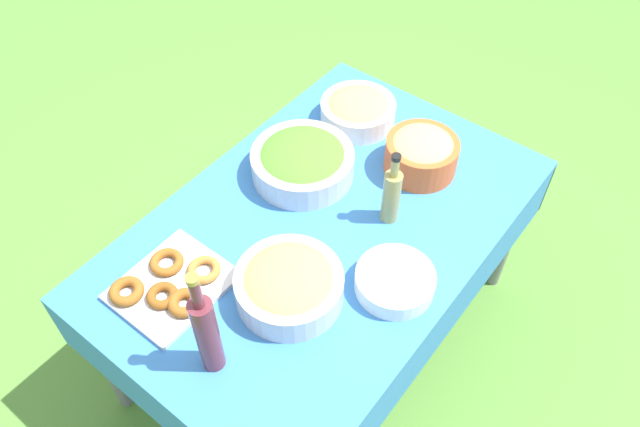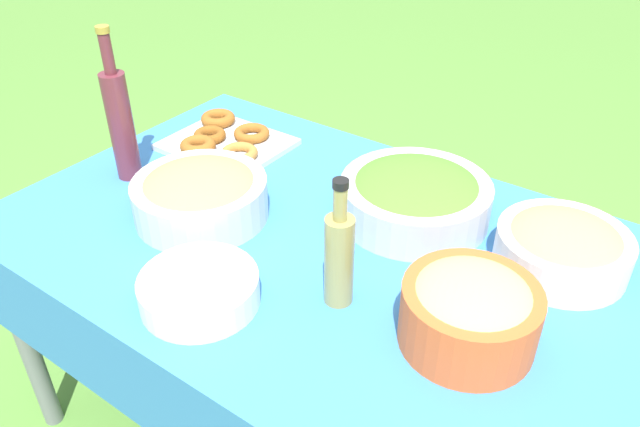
% 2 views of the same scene
% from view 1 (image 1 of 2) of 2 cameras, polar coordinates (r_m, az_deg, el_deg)
% --- Properties ---
extents(ground_plane, '(14.00, 14.00, 0.00)m').
position_cam_1_polar(ground_plane, '(2.52, 0.24, -11.14)').
color(ground_plane, '#568C38').
extents(picnic_table, '(1.43, 0.93, 0.69)m').
position_cam_1_polar(picnic_table, '(2.02, 0.29, -2.59)').
color(picnic_table, '#387AC6').
rests_on(picnic_table, ground_plane).
extents(salad_bowl, '(0.34, 0.34, 0.11)m').
position_cam_1_polar(salad_bowl, '(2.06, -1.61, 4.80)').
color(salad_bowl, silver).
rests_on(salad_bowl, picnic_table).
extents(pasta_bowl, '(0.24, 0.24, 0.14)m').
position_cam_1_polar(pasta_bowl, '(2.10, 9.27, 5.52)').
color(pasta_bowl, '#E05B28').
rests_on(pasta_bowl, picnic_table).
extents(donut_platter, '(0.31, 0.28, 0.05)m').
position_cam_1_polar(donut_platter, '(1.84, -13.53, -6.37)').
color(donut_platter, silver).
rests_on(donut_platter, picnic_table).
extents(plate_stack, '(0.23, 0.23, 0.06)m').
position_cam_1_polar(plate_stack, '(1.80, 6.86, -6.17)').
color(plate_stack, white).
rests_on(plate_stack, picnic_table).
extents(olive_oil_bottle, '(0.06, 0.06, 0.27)m').
position_cam_1_polar(olive_oil_bottle, '(1.90, 6.56, 1.73)').
color(olive_oil_bottle, '#998E4C').
rests_on(olive_oil_bottle, picnic_table).
extents(wine_bottle, '(0.06, 0.06, 0.39)m').
position_cam_1_polar(wine_bottle, '(1.58, -10.34, -10.63)').
color(wine_bottle, maroon).
rests_on(wine_bottle, picnic_table).
extents(bread_bowl, '(0.27, 0.27, 0.10)m').
position_cam_1_polar(bread_bowl, '(2.27, 3.49, 9.44)').
color(bread_bowl, white).
rests_on(bread_bowl, picnic_table).
extents(fruit_bowl, '(0.31, 0.31, 0.11)m').
position_cam_1_polar(fruit_bowl, '(1.75, -2.85, -6.49)').
color(fruit_bowl, silver).
rests_on(fruit_bowl, picnic_table).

